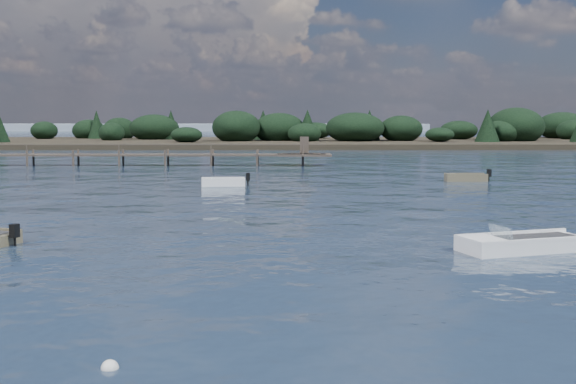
{
  "coord_description": "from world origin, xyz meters",
  "views": [
    {
      "loc": [
        2.28,
        -19.66,
        4.47
      ],
      "look_at": [
        2.38,
        14.0,
        1.0
      ],
      "focal_mm": 45.0,
      "sensor_mm": 36.0,
      "label": 1
    }
  ],
  "objects_px": {
    "jetty": "(30,155)",
    "dinghy_mid_white_a": "(525,246)",
    "tender_far_white": "(223,184)",
    "tender_far_grey_b": "(466,179)"
  },
  "relations": [
    {
      "from": "jetty",
      "to": "dinghy_mid_white_a",
      "type": "bearing_deg",
      "value": -53.69
    },
    {
      "from": "tender_far_white",
      "to": "jetty",
      "type": "xyz_separation_m",
      "value": [
        -19.9,
        20.37,
        0.83
      ]
    },
    {
      "from": "tender_far_white",
      "to": "jetty",
      "type": "distance_m",
      "value": 28.49
    },
    {
      "from": "dinghy_mid_white_a",
      "to": "tender_far_white",
      "type": "distance_m",
      "value": 26.3
    },
    {
      "from": "tender_far_grey_b",
      "to": "jetty",
      "type": "xyz_separation_m",
      "value": [
        -36.77,
        16.88,
        0.83
      ]
    },
    {
      "from": "tender_far_grey_b",
      "to": "tender_far_white",
      "type": "xyz_separation_m",
      "value": [
        -16.86,
        -3.48,
        -0.0
      ]
    },
    {
      "from": "dinghy_mid_white_a",
      "to": "tender_far_white",
      "type": "height_order",
      "value": "dinghy_mid_white_a"
    },
    {
      "from": "tender_far_white",
      "to": "jetty",
      "type": "height_order",
      "value": "jetty"
    },
    {
      "from": "dinghy_mid_white_a",
      "to": "tender_far_grey_b",
      "type": "distance_m",
      "value": 27.2
    },
    {
      "from": "tender_far_white",
      "to": "dinghy_mid_white_a",
      "type": "bearing_deg",
      "value": -62.4
    }
  ]
}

